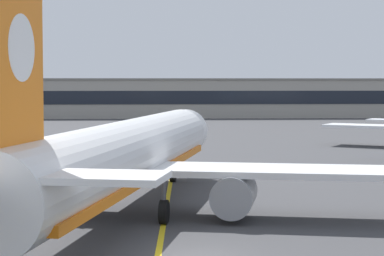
% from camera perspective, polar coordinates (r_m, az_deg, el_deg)
% --- Properties ---
extents(taxiway_centreline, '(10.21, 179.74, 0.01)m').
position_cam_1_polar(taxiway_centreline, '(62.08, -1.54, -3.46)').
color(taxiway_centreline, yellow).
rests_on(taxiway_centreline, ground).
extents(airliner_foreground, '(32.28, 41.10, 11.65)m').
position_cam_1_polar(airliner_foreground, '(41.76, -5.18, -2.23)').
color(airliner_foreground, white).
rests_on(airliner_foreground, ground).
extents(safety_cone_by_nose_gear, '(0.44, 0.44, 0.55)m').
position_cam_1_polar(safety_cone_by_nose_gear, '(58.34, -3.54, -3.66)').
color(safety_cone_by_nose_gear, orange).
rests_on(safety_cone_by_nose_gear, ground).
extents(terminal_building, '(145.66, 12.40, 8.43)m').
position_cam_1_polar(terminal_building, '(160.42, -3.46, 2.33)').
color(terminal_building, '#9E998E').
rests_on(terminal_building, ground).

